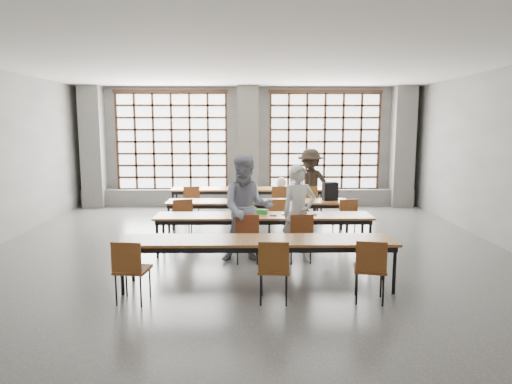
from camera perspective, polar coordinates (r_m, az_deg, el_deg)
floor at (r=8.41m, az=-1.14°, el=-8.06°), size 11.00×11.00×0.00m
ceiling at (r=8.15m, az=-1.22°, el=16.27°), size 11.00×11.00×0.00m
wall_back at (r=13.59m, az=-0.96°, el=5.69°), size 10.00×0.00×10.00m
wall_front at (r=2.65m, az=-2.31°, el=-5.26°), size 10.00×0.00×10.00m
column_left at (r=14.07m, az=-19.70°, el=5.29°), size 0.60×0.55×3.50m
column_mid at (r=13.31m, az=-0.96°, el=5.63°), size 0.60×0.55×3.50m
column_right at (r=14.02m, az=17.84°, el=5.37°), size 0.60×0.55×3.50m
window_left at (r=13.70m, az=-10.47°, el=6.20°), size 3.32×0.12×3.00m
window_right at (r=13.67m, az=8.57°, el=6.24°), size 3.32×0.12×3.00m
sill_ledge at (r=13.54m, az=-0.95°, el=-0.71°), size 9.80×0.35×0.50m
desk_row_a at (r=12.05m, az=-1.09°, el=0.16°), size 4.00×0.70×0.73m
desk_row_b at (r=10.06m, az=0.24°, el=-1.46°), size 4.00×0.70×0.73m
desk_row_c at (r=8.47m, az=0.95°, el=-3.32°), size 4.00×0.70×0.73m
desk_row_d at (r=6.70m, az=0.29°, el=-6.44°), size 4.00×0.70×0.73m
chair_back_left at (r=11.55m, az=-8.04°, el=-0.92°), size 0.47×0.47×0.88m
chair_back_mid at (r=11.47m, az=2.91°, el=-0.91°), size 0.45×0.45×0.88m
chair_back_right at (r=11.55m, az=6.76°, el=-0.89°), size 0.51×0.51×0.88m
chair_mid_left at (r=9.57m, az=-9.20°, el=-2.85°), size 0.52×0.52×0.88m
chair_mid_centre at (r=9.48m, az=2.73°, el=-2.87°), size 0.43×0.43×0.88m
chair_mid_right at (r=9.66m, az=11.15°, el=-2.79°), size 0.50×0.51×0.88m
chair_front_left at (r=7.88m, az=-1.10°, el=-5.15°), size 0.43×0.44×0.88m
chair_front_right at (r=7.93m, az=5.51°, el=-5.11°), size 0.48×0.48×0.88m
chair_near_left at (r=6.34m, az=-15.46°, el=-8.82°), size 0.47×0.48×0.88m
chair_near_mid at (r=6.14m, az=2.23°, el=-9.08°), size 0.45×0.45×0.88m
chair_near_right at (r=6.34m, az=14.10°, el=-8.78°), size 0.49×0.49×0.88m
student_male at (r=7.98m, az=5.36°, el=-2.71°), size 0.71×0.57×1.70m
student_female at (r=7.92m, az=-1.12°, el=-2.11°), size 0.95×0.76×1.88m
student_back at (r=11.62m, az=6.80°, el=0.96°), size 1.33×1.07×1.79m
laptop_front at (r=8.58m, az=4.76°, el=-2.33°), size 0.45×0.42×0.26m
laptop_back at (r=12.20m, az=5.21°, el=0.83°), size 0.41×0.36×0.26m
mouse at (r=8.51m, az=7.36°, el=-2.74°), size 0.11×0.10×0.04m
green_box at (r=8.53m, az=0.60°, el=-2.48°), size 0.27×0.17×0.09m
phone at (r=8.37m, az=2.20°, el=-2.96°), size 0.14×0.09×0.01m
paper_sheet_b at (r=10.00m, az=-1.48°, el=-1.14°), size 0.34×0.28×0.00m
paper_sheet_c at (r=10.05m, az=0.81°, el=-1.09°), size 0.35×0.29×0.00m
backpack at (r=10.21m, az=9.25°, el=0.09°), size 0.35×0.25×0.40m
plastic_bag at (r=12.10m, az=3.17°, el=1.18°), size 0.29×0.25×0.29m
red_pouch at (r=6.42m, az=-15.17°, el=-8.93°), size 0.21×0.12×0.06m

